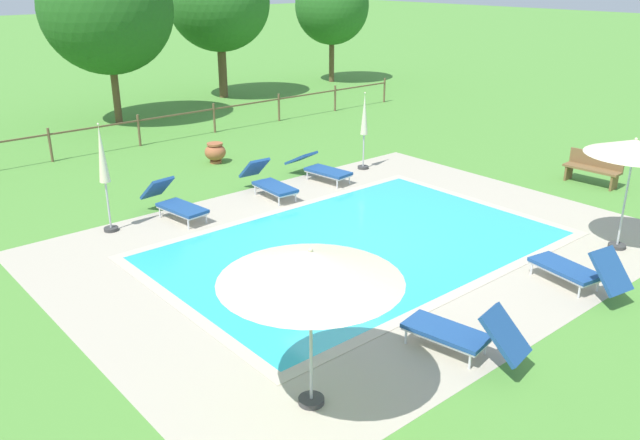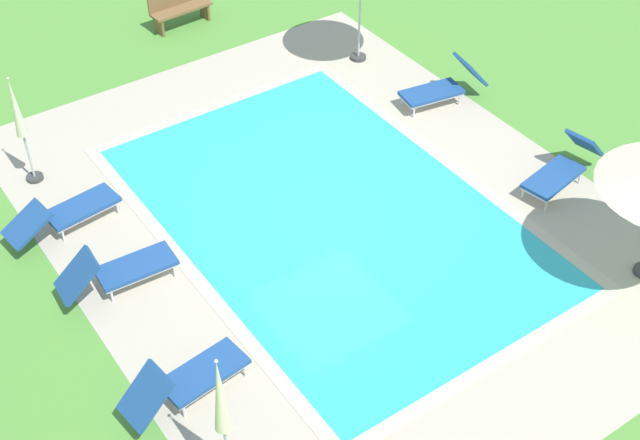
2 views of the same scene
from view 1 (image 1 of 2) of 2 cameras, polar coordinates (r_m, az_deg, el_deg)
The scene contains 19 objects.
ground_plane at distance 13.98m, azimuth 3.39°, elevation -2.22°, with size 160.00×160.00×0.00m, color #518E38.
pool_deck_paving at distance 13.98m, azimuth 3.39°, elevation -2.21°, with size 12.24×9.31×0.01m, color #B2A893.
swimming_pool_water at distance 13.98m, azimuth 3.39°, elevation -2.20°, with size 8.25×5.32×0.01m, color #2DB7C6.
pool_coping_rim at distance 13.98m, azimuth 3.39°, elevation -2.19°, with size 8.73×5.80×0.01m.
sun_lounger_north_near_steps at distance 15.74m, azimuth -12.60°, elevation 1.51°, with size 0.83×2.01×0.89m.
sun_lounger_north_mid at distance 12.86m, azimuth 21.64°, elevation -4.06°, with size 0.90×1.95×0.97m.
sun_lounger_north_far at distance 18.15m, azimuth 0.01°, elevation 4.59°, with size 0.85×2.13×0.72m.
sun_lounger_north_end at distance 10.24m, azimuth 12.36°, elevation -9.66°, with size 0.93×1.99×0.94m.
sun_lounger_south_mid at distance 16.92m, azimuth -4.51°, elevation 3.36°, with size 0.70×1.98×0.89m.
patio_umbrella_open_foreground at distance 8.17m, azimuth -0.84°, elevation -4.12°, with size 2.40×2.40×2.32m.
patio_umbrella_open_by_bench at distance 14.55m, azimuth 25.84°, elevation 5.68°, with size 1.92×1.92×2.40m.
patio_umbrella_closed_row_west at distance 14.96m, azimuth -18.48°, elevation 4.74°, with size 0.32×0.32×2.48m.
patio_umbrella_closed_row_centre at distance 18.99m, azimuth 3.89°, elevation 8.54°, with size 0.32×0.32×2.26m.
wooden_bench_lawn_side at distance 19.28m, azimuth 22.82°, elevation 4.25°, with size 0.53×1.52×0.87m.
terracotta_urn_by_tree at distance 20.06m, azimuth -9.16°, elevation 5.89°, with size 0.64×0.64×0.62m.
perimeter_fence at distance 22.49m, azimuth -15.61°, elevation 7.96°, with size 23.32×0.08×1.05m.
tree_west_mid at distance 30.23m, azimuth -8.85°, elevation 18.32°, with size 4.44×4.44×6.26m.
tree_centre at distance 25.86m, azimuth -18.20°, elevation 17.19°, with size 4.78×4.78×6.53m.
tree_east_mid at distance 34.25m, azimuth 1.05°, elevation 18.25°, with size 3.69×3.69×5.68m.
Camera 1 is at (-8.95, -9.18, 5.56)m, focal length 36.54 mm.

